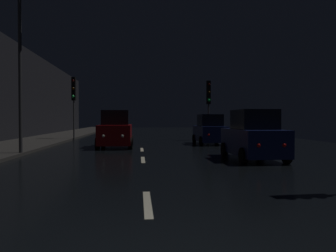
{
  "coord_description": "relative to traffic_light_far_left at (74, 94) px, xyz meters",
  "views": [
    {
      "loc": [
        -0.17,
        -3.82,
        1.72
      ],
      "look_at": [
        1.27,
        12.9,
        1.38
      ],
      "focal_mm": 36.11,
      "sensor_mm": 36.0,
      "label": 1
    }
  ],
  "objects": [
    {
      "name": "traffic_light_far_left",
      "position": [
        0.0,
        0.0,
        0.0
      ],
      "size": [
        0.34,
        0.47,
        5.16
      ],
      "rotation": [
        0.0,
        0.0,
        -1.66
      ],
      "color": "#38383A",
      "rests_on": "ground"
    },
    {
      "name": "car_parked_right_near",
      "position": [
        10.17,
        -14.19,
        -2.8
      ],
      "size": [
        1.94,
        4.21,
        2.12
      ],
      "rotation": [
        0.0,
        0.0,
        1.57
      ],
      "color": "#141E51",
      "rests_on": "ground"
    },
    {
      "name": "ground",
      "position": [
        5.49,
        0.11,
        -3.78
      ],
      "size": [
        27.97,
        84.0,
        0.02
      ],
      "primitive_type": "cube",
      "color": "black"
    },
    {
      "name": "car_approaching_headlights",
      "position": [
        3.9,
        -7.37,
        -2.74
      ],
      "size": [
        2.07,
        4.48,
        2.26
      ],
      "rotation": [
        0.0,
        0.0,
        -1.57
      ],
      "color": "maroon",
      "rests_on": "ground"
    },
    {
      "name": "sidewalk_left",
      "position": [
        -2.3,
        0.11,
        -3.7
      ],
      "size": [
        4.4,
        84.0,
        0.15
      ],
      "primitive_type": "cube",
      "color": "#33302D",
      "rests_on": "ground"
    },
    {
      "name": "car_parked_right_far",
      "position": [
        10.17,
        -5.32,
        -2.84
      ],
      "size": [
        1.88,
        4.07,
        2.05
      ],
      "rotation": [
        0.0,
        0.0,
        1.57
      ],
      "color": "#141E51",
      "rests_on": "ground"
    },
    {
      "name": "streetlamp_overhead",
      "position": [
        0.23,
        -11.91,
        1.39
      ],
      "size": [
        1.7,
        0.44,
        7.89
      ],
      "color": "#2D2D30",
      "rests_on": "ground"
    },
    {
      "name": "traffic_light_far_right",
      "position": [
        10.97,
        -1.11,
        -0.25
      ],
      "size": [
        0.31,
        0.46,
        4.85
      ],
      "rotation": [
        0.0,
        0.0,
        -1.59
      ],
      "color": "#38383A",
      "rests_on": "ground"
    },
    {
      "name": "lane_centerline",
      "position": [
        5.49,
        -14.85,
        -3.77
      ],
      "size": [
        0.16,
        14.38,
        0.01
      ],
      "color": "beige",
      "rests_on": "ground"
    }
  ]
}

